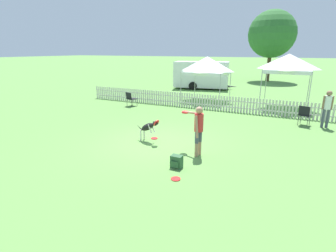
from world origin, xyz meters
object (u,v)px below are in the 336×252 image
Objects in this scene: handler_person at (198,125)px; leaping_dog at (148,127)px; canopy_tent_secondary at (207,65)px; frisbee_near_handler at (176,179)px; frisbee_near_dog at (177,163)px; backpack_on_grass at (177,162)px; folding_chair_center at (131,98)px; canopy_tent_main at (289,63)px; tree_left_grove at (272,34)px; equipment_trailer at (201,74)px; spectator_standing at (327,106)px; frisbee_midfield at (154,138)px; folding_chair_blue_left at (304,114)px.

handler_person is 1.50× the size of leaping_dog.
frisbee_near_handler is at bearing -75.42° from canopy_tent_secondary.
canopy_tent_secondary is (-2.51, 10.24, 2.28)m from frisbee_near_dog.
frisbee_near_dog is at bearing 112.03° from backpack_on_grass.
canopy_tent_main is at bearing -138.30° from folding_chair_center.
backpack_on_grass is 0.05× the size of tree_left_grove.
leaping_dog is (-2.07, 0.43, -0.44)m from handler_person.
canopy_tent_main is (2.24, 10.26, 2.36)m from backpack_on_grass.
equipment_trailer is (-5.08, 16.37, 1.21)m from frisbee_near_handler.
spectator_standing is at bearing -23.62° from handler_person.
backpack_on_grass is at bearing -67.97° from frisbee_near_dog.
folding_chair_center is 9.20m from equipment_trailer.
spectator_standing reaches higher than folding_chair_center.
frisbee_midfield is at bearing 135.73° from frisbee_near_dog.
equipment_trailer is at bearing 142.29° from canopy_tent_main.
spectator_standing is at bearing 37.75° from frisbee_midfield.
folding_chair_blue_left is at bearing 67.36° from frisbee_near_handler.
leaping_dog is at bearing -90.35° from equipment_trailer.
spectator_standing is (6.73, -3.97, -1.31)m from canopy_tent_secondary.
handler_person is at bearing 90.23° from leaping_dog.
frisbee_near_handler is at bearing 149.10° from folding_chair_center.
tree_left_grove is (-3.48, 17.61, 4.29)m from folding_chair_blue_left.
folding_chair_blue_left is 0.17× the size of equipment_trailer.
frisbee_near_dog is 0.30× the size of folding_chair_center.
frisbee_near_handler is at bearing -100.15° from canopy_tent_main.
equipment_trailer reaches higher than frisbee_midfield.
handler_person is at bearing 42.26° from spectator_standing.
spectator_standing is (0.82, 0.03, 0.44)m from folding_chair_blue_left.
spectator_standing reaches higher than frisbee_near_dog.
frisbee_near_handler is 0.05× the size of equipment_trailer.
canopy_tent_main is at bearing 166.85° from leaping_dog.
spectator_standing is (5.94, 4.60, 0.97)m from frisbee_midfield.
tree_left_grove is at bearing -88.26° from spectator_standing.
equipment_trailer is at bearing 102.17° from frisbee_midfield.
leaping_dog is at bearing 58.68° from folding_chair_blue_left.
frisbee_near_handler is 25.27m from tree_left_grove.
handler_person is at bearing 75.06° from folding_chair_blue_left.
handler_person is at bearing 156.90° from folding_chair_center.
frisbee_near_handler is 1.03m from frisbee_near_dog.
handler_person is 8.35m from folding_chair_center.
frisbee_midfield is 0.68× the size of backpack_on_grass.
canopy_tent_main is 4.88m from canopy_tent_secondary.
frisbee_near_dog is (-0.40, 0.95, 0.00)m from frisbee_near_handler.
leaping_dog is 4.25× the size of frisbee_midfield.
folding_chair_center reaches higher than frisbee_midfield.
folding_chair_center is at bearing 132.27° from frisbee_midfield.
backpack_on_grass is (0.12, -0.28, 0.17)m from frisbee_near_dog.
folding_chair_blue_left is 0.13× the size of tree_left_grove.
tree_left_grove is (-0.41, 23.00, 3.83)m from handler_person.
frisbee_near_handler is 0.30× the size of folding_chair_center.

